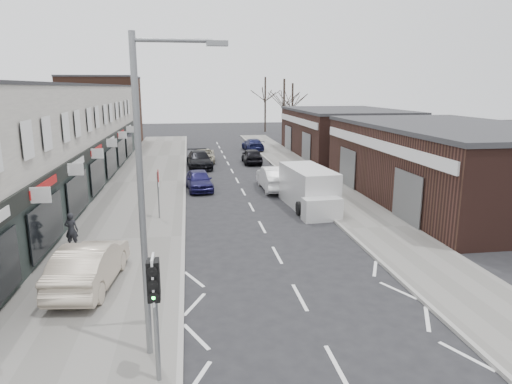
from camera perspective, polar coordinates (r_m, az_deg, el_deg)
name	(u,v)px	position (r m, az deg, el deg)	size (l,w,h in m)	color
ground	(316,327)	(14.08, 7.49, -16.44)	(160.00, 160.00, 0.00)	black
pavement_left	(146,182)	(34.61, -13.57, 1.20)	(5.50, 64.00, 0.12)	slate
pavement_right	(311,177)	(35.68, 6.84, 1.82)	(3.50, 64.00, 0.12)	slate
shop_terrace_left	(33,140)	(33.00, -26.08, 5.83)	(8.00, 41.00, 7.10)	beige
brick_block_far	(103,112)	(57.72, -18.58, 9.41)	(8.00, 10.00, 8.00)	#45281D
right_unit_near	(451,164)	(30.69, 23.24, 3.20)	(10.00, 18.00, 4.50)	#351D18
right_unit_far	(344,133)	(48.71, 10.95, 7.24)	(10.00, 16.00, 4.50)	#351D18
tree_far_a	(284,140)	(61.46, 3.46, 6.48)	(3.60, 3.60, 8.00)	#382D26
tree_far_b	(292,135)	(67.82, 4.50, 7.07)	(3.60, 3.60, 7.50)	#382D26
tree_far_c	(265,132)	(73.10, 1.14, 7.53)	(3.60, 3.60, 8.50)	#382D26
traffic_light	(154,290)	(10.77, -12.61, -11.90)	(0.28, 0.60, 3.10)	slate
street_lamp	(148,184)	(11.25, -13.37, 0.99)	(2.23, 0.22, 8.00)	slate
warning_sign	(158,180)	(24.29, -12.10, 1.53)	(0.12, 0.80, 2.70)	slate
white_van	(309,189)	(26.74, 6.63, 0.36)	(2.51, 6.13, 2.33)	silver
sedan_on_pavement	(89,264)	(17.00, -20.09, -8.49)	(1.65, 4.74, 1.56)	#C1B09A
pedestrian	(71,230)	(21.21, -22.08, -4.44)	(0.56, 0.37, 1.55)	black
parked_car_left_a	(199,180)	(31.46, -7.13, 1.49)	(1.64, 4.07, 1.39)	#181645
parked_car_left_b	(199,160)	(40.18, -7.10, 4.03)	(2.04, 5.03, 1.46)	black
parked_car_left_c	(204,156)	(43.27, -6.56, 4.52)	(2.05, 4.44, 1.23)	#A69E84
parked_car_right_a	(274,178)	(31.36, 2.29, 1.78)	(1.74, 4.98, 1.64)	silver
parked_car_right_b	(252,156)	(42.28, -0.51, 4.53)	(1.67, 4.14, 1.41)	black
parked_car_right_c	(253,145)	(50.98, -0.40, 5.94)	(1.90, 4.68, 1.36)	#141841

